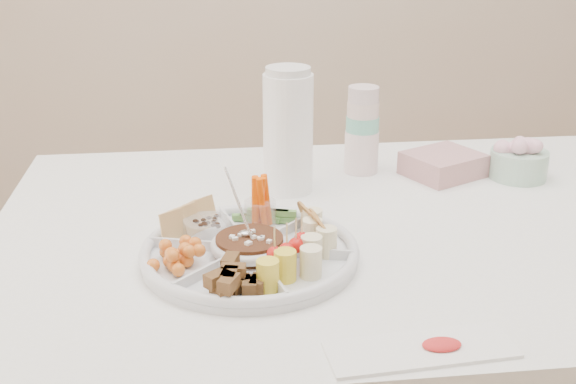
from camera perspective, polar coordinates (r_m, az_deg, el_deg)
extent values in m
cube|color=white|center=(1.64, 6.44, -14.58)|extent=(1.52, 1.02, 0.76)
cylinder|color=silver|center=(1.28, -3.05, -4.54)|extent=(0.47, 0.47, 0.04)
cylinder|color=black|center=(1.27, -3.06, -4.24)|extent=(0.15, 0.15, 0.04)
cylinder|color=silver|center=(1.69, 5.89, 5.13)|extent=(0.10, 0.10, 0.22)
cylinder|color=white|center=(1.56, 0.00, 4.98)|extent=(0.11, 0.11, 0.28)
cylinder|color=#9CCFB9|center=(1.74, 17.80, 2.60)|extent=(0.14, 0.14, 0.10)
cube|color=tan|center=(1.72, 12.15, 2.14)|extent=(0.21, 0.20, 0.05)
cube|color=white|center=(1.06, 10.45, -12.14)|extent=(0.28, 0.11, 0.01)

